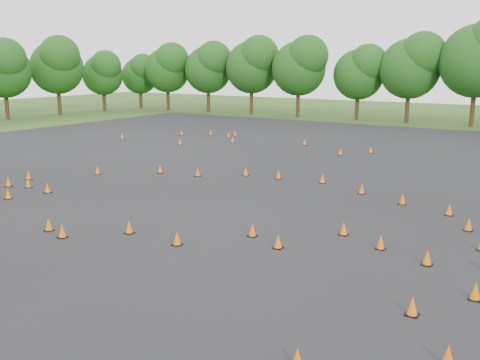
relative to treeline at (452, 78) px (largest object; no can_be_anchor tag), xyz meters
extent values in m
plane|color=#2D5119|center=(-1.60, -35.62, -4.67)|extent=(140.00, 140.00, 0.00)
plane|color=black|center=(-1.60, -29.62, -4.66)|extent=(62.00, 62.00, 0.00)
cone|color=orange|center=(-12.18, -16.10, -4.44)|extent=(0.26, 0.26, 0.45)
cone|color=orange|center=(6.95, -29.77, -4.44)|extent=(0.26, 0.26, 0.45)
cone|color=orange|center=(-16.11, -13.49, -4.44)|extent=(0.26, 0.26, 0.45)
cone|color=orange|center=(2.09, -35.10, -4.44)|extent=(0.26, 0.26, 0.45)
cone|color=orange|center=(-5.73, -37.89, -4.44)|extent=(0.26, 0.26, 0.45)
cone|color=orange|center=(-14.12, -12.82, -4.44)|extent=(0.26, 0.26, 0.45)
cone|color=orange|center=(6.53, -34.00, -4.44)|extent=(0.26, 0.26, 0.45)
cone|color=orange|center=(3.90, -27.38, -4.44)|extent=(0.26, 0.26, 0.45)
cone|color=orange|center=(-9.18, -27.88, -4.44)|extent=(0.26, 0.26, 0.45)
cone|color=orange|center=(-6.94, -27.44, -4.44)|extent=(0.26, 0.26, 0.45)
cone|color=orange|center=(-18.09, -14.89, -4.44)|extent=(0.26, 0.26, 0.45)
cone|color=orange|center=(7.05, -37.53, -4.44)|extent=(0.26, 0.26, 0.45)
cone|color=orange|center=(-12.25, -33.97, -4.44)|extent=(0.26, 0.26, 0.45)
cone|color=orange|center=(4.92, -33.38, -4.44)|extent=(0.26, 0.26, 0.45)
cone|color=orange|center=(-13.85, -32.78, -4.44)|extent=(0.26, 0.26, 0.45)
cone|color=orange|center=(-14.85, -19.12, -4.44)|extent=(0.26, 0.26, 0.45)
cone|color=orange|center=(-14.06, -13.85, -4.44)|extent=(0.26, 0.26, 0.45)
cone|color=orange|center=(-13.26, -34.35, -4.44)|extent=(0.26, 0.26, 0.45)
cone|color=orange|center=(1.77, -26.50, -4.44)|extent=(0.26, 0.26, 0.45)
cone|color=orange|center=(-3.02, -25.69, -4.44)|extent=(0.26, 0.26, 0.45)
cone|color=orange|center=(-11.81, -29.95, -4.44)|extent=(0.26, 0.26, 0.45)
cone|color=orange|center=(3.36, -32.66, -4.44)|extent=(0.26, 0.26, 0.45)
cone|color=orange|center=(-0.87, -36.62, -4.44)|extent=(0.26, 0.26, 0.45)
cone|color=orange|center=(-4.68, -38.15, -4.44)|extent=(0.26, 0.26, 0.45)
cone|color=orange|center=(-0.68, -25.37, -4.44)|extent=(0.26, 0.26, 0.45)
cone|color=orange|center=(8.24, -39.41, -4.44)|extent=(0.26, 0.26, 0.45)
cone|color=orange|center=(-11.09, -35.84, -4.44)|extent=(0.26, 0.26, 0.45)
cone|color=orange|center=(-7.03, -14.35, -4.44)|extent=(0.26, 0.26, 0.45)
cone|color=orange|center=(0.76, -34.51, -4.44)|extent=(0.26, 0.26, 0.45)
cone|color=orange|center=(-3.14, -17.04, -4.44)|extent=(0.26, 0.26, 0.45)
cone|color=orange|center=(-1.76, -15.12, -4.44)|extent=(0.26, 0.26, 0.45)
cone|color=orange|center=(8.16, -35.80, -4.44)|extent=(0.26, 0.26, 0.45)
cone|color=orange|center=(-10.56, -34.17, -4.44)|extent=(0.26, 0.26, 0.45)
cone|color=orange|center=(5.93, -28.06, -4.44)|extent=(0.26, 0.26, 0.45)
cone|color=orange|center=(-3.08, -36.55, -4.44)|extent=(0.26, 0.26, 0.45)
cone|color=orange|center=(-20.68, -19.16, -4.44)|extent=(0.26, 0.26, 0.45)
cone|color=orange|center=(5.79, -41.10, -4.44)|extent=(0.26, 0.26, 0.45)
cone|color=orange|center=(-4.88, -25.92, -4.44)|extent=(0.26, 0.26, 0.45)
camera|label=1|loc=(9.92, -49.63, 1.20)|focal=40.00mm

